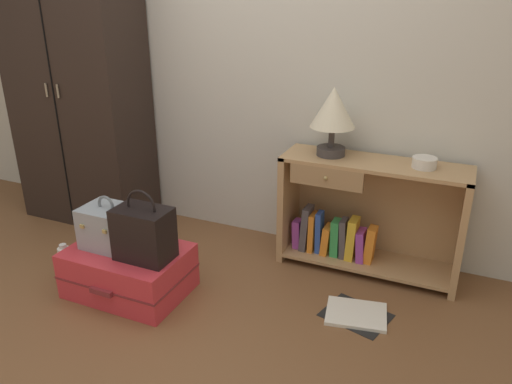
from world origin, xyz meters
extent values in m
plane|color=brown|center=(0.00, 0.00, 0.00)|extent=(9.00, 9.00, 0.00)
cube|color=beige|center=(0.00, 1.50, 1.30)|extent=(6.40, 0.10, 2.60)
cube|color=black|center=(-1.24, 1.20, 1.00)|extent=(0.95, 0.45, 2.00)
cube|color=black|center=(-1.24, 0.98, 1.00)|extent=(0.01, 0.01, 1.90)
cylinder|color=gray|center=(-1.29, 0.97, 1.00)|extent=(0.01, 0.01, 0.09)
cylinder|color=gray|center=(-1.19, 0.97, 1.00)|extent=(0.01, 0.01, 0.09)
cube|color=tan|center=(0.35, 1.26, 0.35)|extent=(0.04, 0.33, 0.71)
cube|color=tan|center=(1.39, 1.26, 0.35)|extent=(0.04, 0.33, 0.71)
cube|color=tan|center=(0.87, 1.26, 0.69)|extent=(1.08, 0.33, 0.02)
cube|color=tan|center=(0.87, 1.26, 0.06)|extent=(1.00, 0.33, 0.02)
cube|color=tan|center=(0.87, 1.41, 0.35)|extent=(1.00, 0.01, 0.69)
cube|color=#9D7950|center=(0.62, 1.11, 0.62)|extent=(0.43, 0.02, 0.12)
sphere|color=#9E844C|center=(0.62, 1.09, 0.62)|extent=(0.02, 0.02, 0.02)
cube|color=purple|center=(0.42, 1.23, 0.16)|extent=(0.06, 0.09, 0.19)
cube|color=#4C474C|center=(0.48, 1.23, 0.21)|extent=(0.06, 0.12, 0.30)
cube|color=orange|center=(0.52, 1.23, 0.19)|extent=(0.04, 0.11, 0.25)
cube|color=#2D51B2|center=(0.57, 1.23, 0.20)|extent=(0.04, 0.09, 0.27)
cube|color=orange|center=(0.62, 1.23, 0.16)|extent=(0.06, 0.12, 0.19)
cube|color=green|center=(0.67, 1.23, 0.18)|extent=(0.05, 0.10, 0.24)
cube|color=#4C474C|center=(0.73, 1.23, 0.19)|extent=(0.05, 0.10, 0.25)
cube|color=gold|center=(0.78, 1.23, 0.20)|extent=(0.06, 0.12, 0.27)
cube|color=purple|center=(0.84, 1.23, 0.16)|extent=(0.06, 0.12, 0.20)
cube|color=orange|center=(0.89, 1.23, 0.18)|extent=(0.06, 0.10, 0.23)
cylinder|color=#3D3838|center=(0.60, 1.27, 0.73)|extent=(0.17, 0.17, 0.05)
cylinder|color=#3D3838|center=(0.60, 1.27, 0.82)|extent=(0.04, 0.04, 0.12)
cone|color=beige|center=(0.60, 1.27, 1.00)|extent=(0.26, 0.26, 0.23)
cylinder|color=silver|center=(1.14, 1.26, 0.74)|extent=(0.14, 0.14, 0.06)
cube|color=#D1333D|center=(-0.32, 0.45, 0.14)|extent=(0.66, 0.46, 0.27)
cube|color=maroon|center=(-0.32, 0.45, 0.14)|extent=(0.67, 0.46, 0.01)
cube|color=maroon|center=(-0.32, 0.21, 0.14)|extent=(0.14, 0.02, 0.03)
cube|color=#8E99A3|center=(-0.44, 0.45, 0.39)|extent=(0.28, 0.23, 0.24)
torus|color=slate|center=(-0.44, 0.45, 0.53)|extent=(0.11, 0.02, 0.11)
cube|color=tan|center=(-0.51, 0.33, 0.43)|extent=(0.02, 0.01, 0.02)
cube|color=tan|center=(-0.36, 0.33, 0.43)|extent=(0.02, 0.01, 0.02)
cube|color=black|center=(-0.17, 0.42, 0.42)|extent=(0.30, 0.20, 0.29)
torus|color=black|center=(-0.17, 0.42, 0.58)|extent=(0.18, 0.01, 0.18)
cylinder|color=white|center=(-0.79, 0.43, 0.09)|extent=(0.07, 0.07, 0.19)
cylinder|color=silver|center=(-0.79, 0.43, 0.20)|extent=(0.04, 0.04, 0.02)
cube|color=white|center=(0.93, 0.74, 0.01)|extent=(0.36, 0.30, 0.02)
cube|color=black|center=(0.93, 0.74, 0.00)|extent=(0.39, 0.34, 0.01)
camera|label=1|loc=(1.34, -1.50, 1.64)|focal=34.89mm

